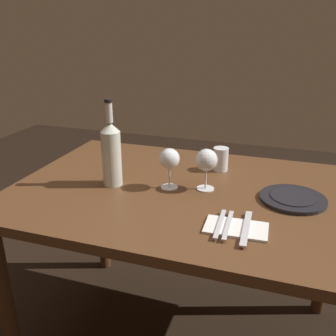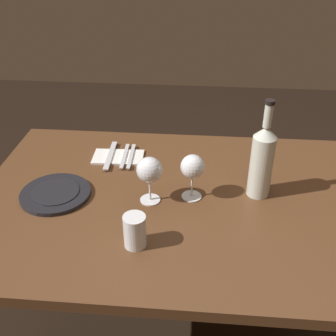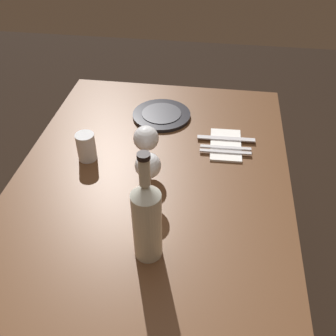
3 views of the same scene
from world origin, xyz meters
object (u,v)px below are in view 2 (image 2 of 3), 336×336
fork_outer (131,156)px  table_knife (110,155)px  wine_glass_left (193,168)px  folded_napkin (118,157)px  wine_bottle (262,160)px  water_tumbler (135,232)px  fork_inner (125,156)px  wine_glass_right (149,171)px  dinner_plate (56,193)px

fork_outer → table_knife: same height
wine_glass_left → folded_napkin: 0.38m
table_knife → wine_bottle: bearing=160.5°
water_tumbler → fork_outer: (0.09, -0.47, -0.03)m
fork_outer → table_knife: (0.08, -0.00, 0.00)m
wine_glass_left → water_tumbler: size_ratio=1.58×
folded_napkin → fork_inner: (-0.02, 0.00, 0.01)m
wine_glass_right → wine_glass_left: bearing=-167.0°
wine_glass_left → fork_inner: 0.36m
fork_outer → wine_bottle: bearing=157.4°
water_tumbler → table_knife: bearing=-70.2°
wine_glass_left → fork_outer: (0.24, -0.23, -0.10)m
water_tumbler → wine_glass_left: bearing=-121.6°
folded_napkin → fork_outer: bearing=180.0°
wine_glass_left → table_knife: size_ratio=0.74×
fork_inner → wine_glass_left: bearing=139.1°
wine_glass_left → dinner_plate: bearing=4.0°
wine_bottle → fork_inner: wine_bottle is taller
wine_bottle → fork_inner: 0.53m
wine_bottle → water_tumbler: size_ratio=3.37×
wine_glass_right → table_knife: wine_glass_right is taller
dinner_plate → table_knife: (-0.13, -0.26, 0.00)m
folded_napkin → fork_inner: bearing=180.0°
water_tumbler → fork_outer: bearing=-79.2°
wine_glass_right → table_knife: (0.19, -0.26, -0.10)m
water_tumbler → fork_outer: size_ratio=0.55×
table_knife → fork_inner: bearing=180.0°
wine_glass_left → wine_glass_right: size_ratio=0.99×
dinner_plate → table_knife: bearing=-116.7°
wine_glass_left → folded_napkin: size_ratio=0.81×
dinner_plate → folded_napkin: (-0.16, -0.26, -0.00)m
fork_outer → wine_glass_right: bearing=112.1°
fork_outer → table_knife: bearing=-0.0°
wine_bottle → dinner_plate: 0.68m
folded_napkin → fork_outer: (-0.05, 0.00, 0.01)m
wine_glass_left → folded_napkin: bearing=-38.3°
water_tumbler → table_knife: size_ratio=0.47×
wine_bottle → fork_outer: (0.46, -0.19, -0.12)m
water_tumbler → fork_inner: 0.49m
wine_bottle → wine_glass_right: bearing=11.1°
wine_glass_left → fork_outer: 0.35m
wine_glass_right → dinner_plate: size_ratio=0.69×
wine_bottle → wine_glass_left: bearing=9.8°
wine_glass_left → wine_bottle: 0.22m
dinner_plate → fork_inner: size_ratio=1.28×
water_tumbler → folded_napkin: 0.49m
table_knife → dinner_plate: bearing=63.3°
fork_outer → table_knife: 0.08m
wine_glass_left → wine_bottle: wine_bottle is taller
wine_bottle → fork_inner: bearing=-21.6°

